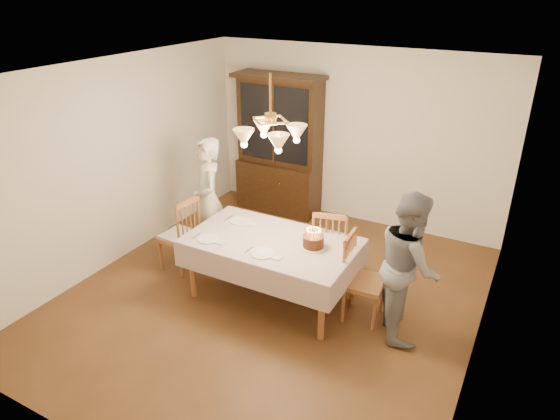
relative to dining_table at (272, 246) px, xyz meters
The scene contains 14 objects.
ground 0.68m from the dining_table, ahead, with size 5.00×5.00×0.00m, color #512F17.
room_shell 0.90m from the dining_table, ahead, with size 5.00×5.00×5.00m.
dining_table is the anchor object (origin of this frame).
china_hutch 2.55m from the dining_table, 116.58° to the left, with size 1.38×0.54×2.16m.
chair_far_side 0.83m from the dining_table, 54.40° to the left, with size 0.53×0.51×1.00m.
chair_left_end 1.37m from the dining_table, behind, with size 0.45×0.47×1.00m.
chair_right_end 1.09m from the dining_table, ahead, with size 0.45×0.47×1.00m.
elderly_woman 1.30m from the dining_table, 158.36° to the left, with size 0.60×0.39×1.64m, color beige.
adult_in_grey 1.52m from the dining_table, ahead, with size 0.77×0.60×1.58m, color slate.
birthday_cake 0.51m from the dining_table, ahead, with size 0.30×0.30×0.22m.
place_setting_near_left 0.70m from the dining_table, 152.29° to the right, with size 0.40×0.25×0.02m.
place_setting_near_right 0.34m from the dining_table, 75.37° to the right, with size 0.41×0.26×0.02m.
place_setting_far_left 0.61m from the dining_table, 157.03° to the left, with size 0.40×0.25×0.02m.
chandelier 1.29m from the dining_table, 155.46° to the right, with size 0.62×0.62×0.73m.
Camera 1 is at (2.44, -4.29, 3.42)m, focal length 32.00 mm.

